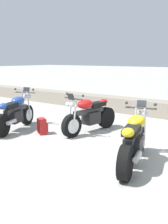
# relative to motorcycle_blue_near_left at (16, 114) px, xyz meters

# --- Properties ---
(ground_plane) EXTENTS (120.00, 120.00, 0.00)m
(ground_plane) POSITION_rel_motorcycle_blue_near_left_xyz_m (3.36, -0.48, -0.49)
(ground_plane) COLOR #A3A099
(motorcycle_blue_near_left) EXTENTS (1.00, 1.98, 1.18)m
(motorcycle_blue_near_left) POSITION_rel_motorcycle_blue_near_left_xyz_m (0.00, 0.00, 0.00)
(motorcycle_blue_near_left) COLOR black
(motorcycle_blue_near_left) RESTS_ON ground
(motorcycle_red_centre) EXTENTS (0.67, 2.06, 1.18)m
(motorcycle_red_centre) POSITION_rel_motorcycle_blue_near_left_xyz_m (1.87, 1.08, 0.00)
(motorcycle_red_centre) COLOR black
(motorcycle_red_centre) RESTS_ON ground
(motorcycle_yellow_far_right) EXTENTS (0.88, 2.03, 1.18)m
(motorcycle_yellow_far_right) POSITION_rel_motorcycle_blue_near_left_xyz_m (3.96, -0.32, 0.00)
(motorcycle_yellow_far_right) COLOR black
(motorcycle_yellow_far_right) RESTS_ON ground
(rider_backpack) EXTENTS (0.35, 0.34, 0.47)m
(rider_backpack) POSITION_rel_motorcycle_blue_near_left_xyz_m (0.94, 0.15, -0.24)
(rider_backpack) COLOR #A31E1E
(rider_backpack) RESTS_ON ground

